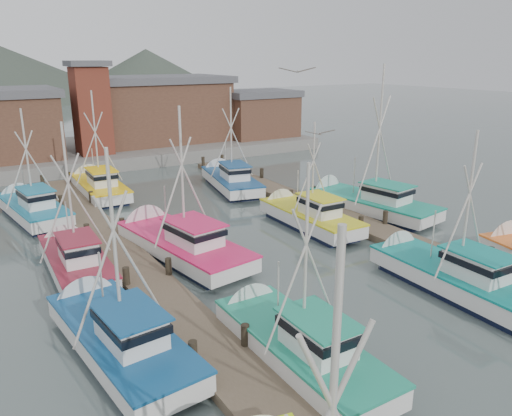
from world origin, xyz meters
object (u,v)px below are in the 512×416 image
lookout_tower (91,107)px  boat_8 (177,242)px  boat_4 (292,342)px  boat_12 (98,186)px

lookout_tower → boat_8: lookout_tower is taller
boat_4 → boat_12: size_ratio=0.93×
boat_8 → boat_12: 14.36m
lookout_tower → boat_12: lookout_tower is taller
boat_4 → lookout_tower: bearing=85.9°
lookout_tower → boat_12: size_ratio=0.97×
lookout_tower → boat_12: bearing=-104.0°
boat_4 → boat_8: 11.02m
lookout_tower → boat_12: (-2.66, -10.69, -4.87)m
boat_4 → boat_8: boat_8 is taller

